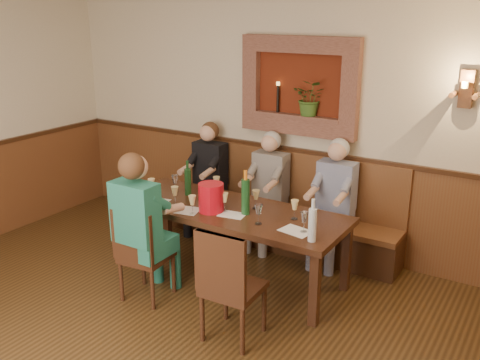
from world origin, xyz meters
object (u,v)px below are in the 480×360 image
at_px(person_bench_left, 206,188).
at_px(water_bottle, 312,224).
at_px(person_bench_mid, 267,201).
at_px(chair_near_right, 232,306).
at_px(bench, 273,218).
at_px(spittoon_bucket, 211,197).
at_px(person_bench_right, 332,214).
at_px(dining_table, 229,215).
at_px(wine_bottle_green_b, 188,181).
at_px(chair_near_left, 146,271).
at_px(person_chair_front, 144,239).
at_px(wine_bottle_green_a, 245,196).

bearing_deg(person_bench_left, water_bottle, -30.50).
relative_size(person_bench_mid, water_bottle, 3.53).
bearing_deg(chair_near_right, person_bench_left, 127.93).
distance_m(chair_near_right, water_bottle, 0.96).
distance_m(bench, spittoon_bucket, 1.24).
bearing_deg(person_bench_right, person_bench_mid, 179.95).
height_order(dining_table, bench, bench).
xyz_separation_m(person_bench_left, wine_bottle_green_b, (0.28, -0.73, 0.34)).
xyz_separation_m(person_bench_right, spittoon_bucket, (-0.87, -0.99, 0.33)).
xyz_separation_m(person_bench_left, person_bench_mid, (0.84, 0.00, -0.01)).
bearing_deg(chair_near_left, bench, 69.85).
xyz_separation_m(person_bench_mid, spittoon_bucket, (-0.07, -0.99, 0.34)).
bearing_deg(person_chair_front, wine_bottle_green_b, 99.90).
distance_m(chair_near_right, person_bench_left, 2.30).
relative_size(chair_near_right, wine_bottle_green_a, 2.28).
distance_m(person_bench_left, person_bench_mid, 0.84).
bearing_deg(person_bench_left, person_bench_right, -0.01).
xyz_separation_m(bench, person_bench_right, (0.76, -0.10, 0.24)).
relative_size(dining_table, person_bench_right, 1.75).
relative_size(person_bench_mid, spittoon_bucket, 4.78).
distance_m(chair_near_right, person_bench_right, 1.76).
relative_size(chair_near_left, person_bench_right, 0.68).
height_order(person_bench_right, spittoon_bucket, person_bench_right).
bearing_deg(spittoon_bucket, wine_bottle_green_b, 151.30).
bearing_deg(chair_near_right, dining_table, 121.73).
bearing_deg(chair_near_right, wine_bottle_green_b, 137.43).
bearing_deg(bench, person_bench_mid, -108.64).
bearing_deg(water_bottle, dining_table, 164.63).
xyz_separation_m(chair_near_left, wine_bottle_green_a, (0.66, 0.73, 0.66)).
height_order(chair_near_right, wine_bottle_green_a, wine_bottle_green_a).
relative_size(chair_near_left, wine_bottle_green_a, 2.12).
height_order(person_chair_front, spittoon_bucket, person_chair_front).
relative_size(chair_near_left, person_bench_mid, 0.69).
height_order(spittoon_bucket, wine_bottle_green_a, wine_bottle_green_a).
bearing_deg(person_chair_front, dining_table, 60.63).
bearing_deg(wine_bottle_green_b, water_bottle, -13.67).
height_order(person_bench_right, wine_bottle_green_b, person_bench_right).
height_order(dining_table, chair_near_right, chair_near_right).
xyz_separation_m(chair_near_left, spittoon_bucket, (0.33, 0.62, 0.62)).
xyz_separation_m(chair_near_right, person_chair_front, (-1.05, 0.12, 0.31)).
xyz_separation_m(person_bench_mid, wine_bottle_green_a, (0.26, -0.88, 0.38)).
relative_size(person_chair_front, water_bottle, 3.81).
bearing_deg(wine_bottle_green_a, person_bench_left, 141.08).
relative_size(bench, person_bench_right, 2.18).
relative_size(dining_table, wine_bottle_green_a, 5.44).
height_order(dining_table, person_bench_mid, person_bench_mid).
bearing_deg(chair_near_left, person_bench_left, 99.20).
bearing_deg(bench, dining_table, -90.00).
distance_m(dining_table, wine_bottle_green_b, 0.64).
height_order(bench, person_chair_front, person_chair_front).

